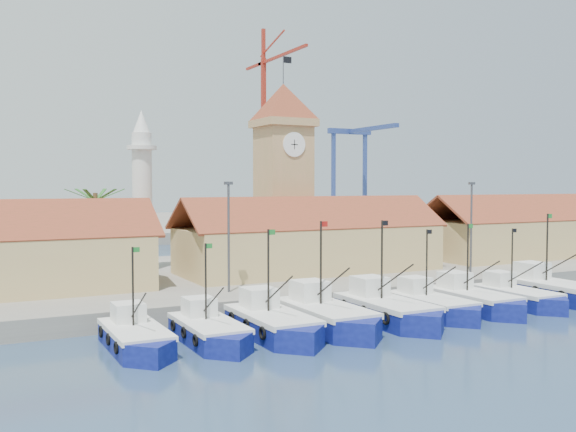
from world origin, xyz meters
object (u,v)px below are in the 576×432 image
boat_0 (137,340)px  boat_4 (389,312)px  minaret (142,190)px  clock_tower (283,169)px

boat_0 → boat_4: boat_4 is taller
boat_4 → minaret: minaret is taller
boat_0 → clock_tower: clock_tower is taller
boat_0 → boat_4: 18.62m
boat_0 → clock_tower: (21.88, 23.43, 11.26)m
boat_0 → minaret: size_ratio=0.55×
minaret → boat_4: bearing=-65.8°
boat_4 → boat_0: bearing=178.1°
boat_4 → minaret: size_ratio=0.65×
clock_tower → minaret: 15.30m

